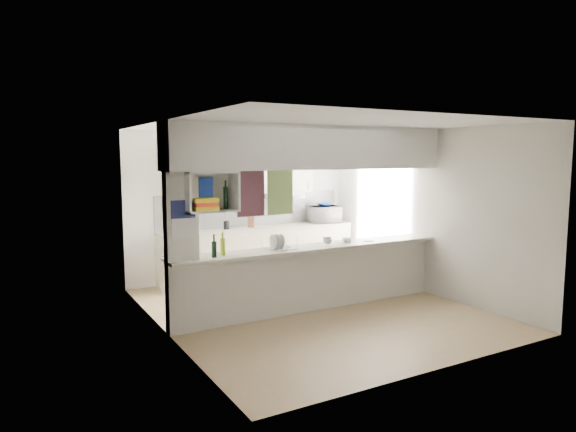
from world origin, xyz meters
TOP-DOWN VIEW (x-y plane):
  - floor at (0.00, 0.00)m, footprint 4.80×4.80m
  - ceiling at (0.00, 0.00)m, footprint 4.80×4.80m
  - wall_back at (0.00, 2.40)m, footprint 4.20×0.00m
  - wall_left at (-2.10, 0.00)m, footprint 0.00×4.80m
  - wall_right at (2.10, 0.00)m, footprint 0.00×4.80m
  - servery_partition at (-0.17, 0.00)m, footprint 4.20×0.50m
  - cubby_shelf at (-1.57, -0.06)m, footprint 0.65×0.35m
  - kitchen_run at (0.16, 2.14)m, footprint 3.60×0.63m
  - microwave at (1.58, 2.07)m, footprint 0.61×0.46m
  - bowl at (1.56, 2.06)m, footprint 0.26×0.26m
  - dish_rack at (-0.51, 0.05)m, footprint 0.42×0.33m
  - cup at (0.23, -0.04)m, footprint 0.15×0.15m
  - wine_bottles at (-1.43, -0.03)m, footprint 0.21×0.14m
  - plastic_tubs at (0.64, 0.02)m, footprint 0.49×0.17m
  - utensil_jar at (-0.41, 2.15)m, footprint 0.11×0.11m
  - knife_block at (0.07, 2.18)m, footprint 0.14×0.12m

SIDE VIEW (x-z plane):
  - floor at x=0.00m, z-range 0.00..0.00m
  - kitchen_run at x=0.16m, z-range -0.29..1.95m
  - plastic_tubs at x=0.64m, z-range 0.92..0.99m
  - cup at x=0.23m, z-range 0.94..1.03m
  - utensil_jar at x=-0.41m, z-range 0.92..1.07m
  - dish_rack at x=-0.51m, z-range 0.90..1.12m
  - knife_block at x=0.07m, z-range 0.92..1.14m
  - wine_bottles at x=-1.43m, z-range 0.88..1.19m
  - microwave at x=1.58m, z-range 0.92..1.23m
  - bowl at x=1.56m, z-range 1.23..1.30m
  - wall_back at x=0.00m, z-range -0.80..3.40m
  - wall_left at x=-2.10m, z-range -1.10..3.70m
  - wall_right at x=2.10m, z-range -1.10..3.70m
  - servery_partition at x=-0.17m, z-range 0.36..2.96m
  - cubby_shelf at x=-1.57m, z-range 1.46..1.96m
  - ceiling at x=0.00m, z-range 2.60..2.60m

